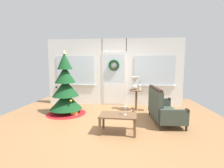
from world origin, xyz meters
TOP-DOWN VIEW (x-y plane):
  - ground_plane at (0.00, 0.00)m, footprint 6.76×6.76m
  - back_wall_with_door at (0.00, 2.08)m, footprint 5.20×0.19m
  - christmas_tree at (-1.45, 0.78)m, footprint 1.24×1.24m
  - settee_sofa at (1.45, 0.29)m, footprint 0.79×1.39m
  - side_table at (0.82, 1.35)m, footprint 0.50×0.48m
  - table_lamp at (0.76, 1.39)m, footprint 0.28×0.28m
  - flower_vase at (0.92, 1.29)m, footprint 0.11×0.10m
  - coffee_table at (0.28, -0.52)m, footprint 0.86×0.56m
  - wine_glass at (0.45, -0.53)m, footprint 0.08×0.08m
  - gift_box at (-1.12, 0.62)m, footprint 0.18×0.16m

SIDE VIEW (x-z plane):
  - ground_plane at x=0.00m, z-range 0.00..0.00m
  - gift_box at x=-1.12m, z-range 0.00..0.18m
  - coffee_table at x=0.28m, z-range 0.15..0.57m
  - settee_sofa at x=1.45m, z-range -0.10..0.86m
  - side_table at x=0.82m, z-range 0.15..0.86m
  - wine_glass at x=0.45m, z-range 0.47..0.66m
  - christmas_tree at x=-1.45m, z-range -0.29..1.73m
  - flower_vase at x=0.92m, z-range 0.66..1.01m
  - table_lamp at x=0.76m, z-range 0.78..1.22m
  - back_wall_with_door at x=0.00m, z-range 0.01..2.56m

